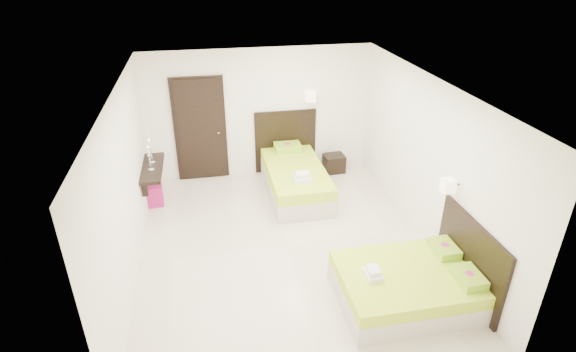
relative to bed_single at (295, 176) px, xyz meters
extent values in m
plane|color=beige|center=(-0.52, -1.77, -0.32)|extent=(5.50, 5.50, 0.00)
cube|color=beige|center=(0.00, -0.08, -0.15)|extent=(1.06, 2.13, 0.34)
cube|color=#A9CE21|center=(0.00, -0.08, 0.13)|extent=(1.05, 2.11, 0.21)
cube|color=black|center=(0.00, 0.95, 0.35)|extent=(1.28, 0.05, 1.33)
cube|color=#95C924|center=(0.00, 0.72, 0.31)|extent=(0.53, 0.36, 0.15)
cylinder|color=#C02D6F|center=(0.00, 0.72, 0.39)|extent=(0.13, 0.13, 0.00)
cube|color=white|center=(0.00, -0.67, 0.28)|extent=(0.32, 0.23, 0.09)
cube|color=white|center=(0.00, -0.67, 0.36)|extent=(0.24, 0.18, 0.09)
cube|color=#FBE9CE|center=(0.47, 0.80, 1.33)|extent=(0.19, 0.19, 0.21)
cylinder|color=#2D2116|center=(0.47, 0.88, 1.33)|extent=(0.03, 0.16, 0.03)
cube|color=beige|center=(0.83, -3.29, -0.17)|extent=(1.79, 1.35, 0.29)
cube|color=#A9CE21|center=(0.83, -3.29, 0.06)|extent=(1.78, 1.33, 0.18)
cube|color=black|center=(1.70, -3.29, 0.24)|extent=(0.05, 1.53, 1.12)
cube|color=#95C924|center=(1.50, -3.60, 0.21)|extent=(0.31, 0.45, 0.13)
cylinder|color=#C02D6F|center=(1.50, -3.60, 0.28)|extent=(0.11, 0.11, 0.00)
cube|color=#95C924|center=(1.50, -2.97, 0.21)|extent=(0.31, 0.45, 0.13)
cylinder|color=#C02D6F|center=(1.50, -2.97, 0.28)|extent=(0.11, 0.11, 0.00)
cube|color=white|center=(0.34, -3.29, 0.19)|extent=(0.20, 0.27, 0.07)
cube|color=white|center=(0.34, -3.29, 0.26)|extent=(0.15, 0.20, 0.07)
cube|color=#FBE9CE|center=(1.55, -2.72, 1.07)|extent=(0.16, 0.16, 0.18)
cylinder|color=#2D2116|center=(1.63, -2.72, 1.07)|extent=(0.16, 0.03, 0.03)
cube|color=black|center=(1.00, 0.69, -0.13)|extent=(0.44, 0.39, 0.37)
cube|color=#A21558|center=(-2.71, 0.03, -0.12)|extent=(0.43, 0.43, 0.40)
cube|color=black|center=(-1.72, 0.94, 0.73)|extent=(1.02, 0.06, 2.14)
cube|color=black|center=(-1.72, 0.91, 0.73)|extent=(0.88, 0.04, 2.06)
cylinder|color=silver|center=(-1.37, 0.87, 0.68)|extent=(0.03, 0.10, 0.03)
cube|color=black|center=(-2.60, -0.17, 0.50)|extent=(0.35, 1.20, 0.06)
cube|color=black|center=(-2.71, -0.62, 0.35)|extent=(0.10, 0.04, 0.30)
cube|color=black|center=(-2.71, 0.28, 0.35)|extent=(0.10, 0.04, 0.30)
cylinder|color=silver|center=(-2.60, -0.32, 0.54)|extent=(0.10, 0.10, 0.02)
cylinder|color=silver|center=(-2.60, -0.32, 0.66)|extent=(0.02, 0.02, 0.22)
cone|color=silver|center=(-2.60, -0.32, 0.79)|extent=(0.07, 0.07, 0.04)
cylinder|color=white|center=(-2.60, -0.32, 0.89)|extent=(0.02, 0.02, 0.15)
sphere|color=#FFB23F|center=(-2.60, -0.32, 0.97)|extent=(0.02, 0.02, 0.02)
cylinder|color=silver|center=(-2.60, -0.02, 0.54)|extent=(0.10, 0.10, 0.02)
cylinder|color=silver|center=(-2.60, -0.02, 0.66)|extent=(0.02, 0.02, 0.22)
cone|color=silver|center=(-2.60, -0.02, 0.79)|extent=(0.07, 0.07, 0.04)
cylinder|color=white|center=(-2.60, -0.02, 0.89)|extent=(0.02, 0.02, 0.15)
sphere|color=#FFB23F|center=(-2.60, -0.02, 0.97)|extent=(0.02, 0.02, 0.02)
camera|label=1|loc=(-1.62, -7.57, 3.95)|focal=28.00mm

